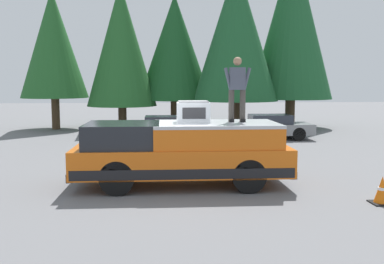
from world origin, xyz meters
name	(u,v)px	position (x,y,z in m)	size (l,w,h in m)	color
ground_plane	(160,186)	(0.00, 0.00, 0.00)	(90.00, 90.00, 0.00)	slate
pickup_truck	(182,153)	(0.01, -0.58, 0.87)	(2.01, 5.54, 1.65)	orange
compressor_unit	(193,112)	(0.12, -0.88, 1.93)	(0.65, 0.84, 0.56)	silver
person_on_truck_bed	(237,87)	(0.21, -2.04, 2.55)	(0.29, 0.72, 1.69)	#423D38
parked_car_grey	(268,127)	(8.98, -5.06, 0.58)	(1.64, 4.10, 1.16)	gray
parked_car_white	(165,129)	(8.39, -0.18, 0.58)	(1.64, 4.10, 1.16)	white
traffic_cone	(382,191)	(-1.99, -4.94, 0.29)	(0.47, 0.47, 0.62)	black
conifer_far_left	(292,21)	(14.18, -7.64, 6.19)	(4.74, 4.74, 10.72)	#4C3826
conifer_left	(236,33)	(13.22, -4.18, 5.39)	(4.77, 4.77, 9.18)	#4C3826
conifer_center_left	(175,48)	(14.81, -0.84, 4.68)	(4.33, 4.33, 7.77)	#4C3826
conifer_center_right	(121,45)	(13.97, 2.20, 4.76)	(3.94, 3.94, 8.22)	#4C3826
conifer_right	(53,44)	(14.08, 5.99, 4.80)	(3.75, 3.75, 7.83)	#4C3826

